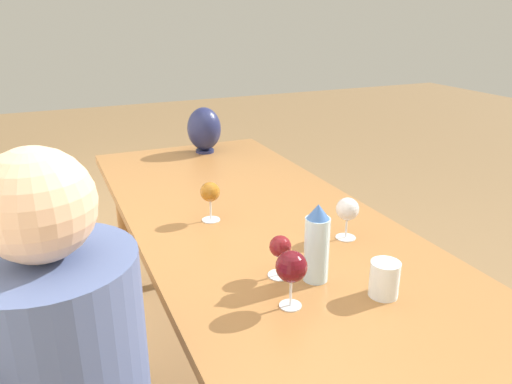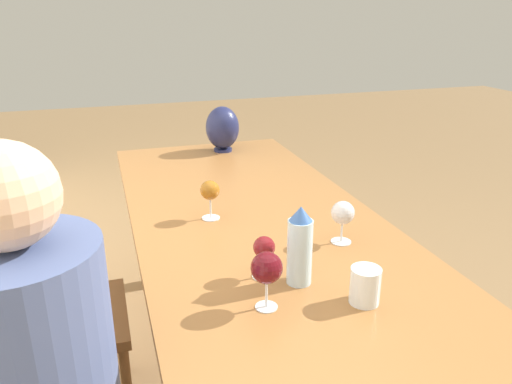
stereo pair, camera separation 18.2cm
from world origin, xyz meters
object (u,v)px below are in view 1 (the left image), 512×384
object	(u,v)px
water_bottle	(317,244)
chair_far	(39,322)
water_tumbler	(384,279)
vase	(204,129)
wine_glass_3	(210,193)
wine_glass_0	(347,210)
wine_glass_2	(280,248)
wine_glass_4	(291,267)

from	to	relation	value
water_bottle	chair_far	size ratio (longest dim) A/B	0.25
water_tumbler	chair_far	size ratio (longest dim) A/B	0.11
vase	wine_glass_3	size ratio (longest dim) A/B	1.64
water_bottle	wine_glass_0	distance (m)	0.30
wine_glass_0	wine_glass_2	world-z (taller)	wine_glass_0
wine_glass_3	wine_glass_4	distance (m)	0.62
water_tumbler	wine_glass_3	world-z (taller)	wine_glass_3
water_bottle	wine_glass_3	world-z (taller)	water_bottle
water_bottle	wine_glass_4	distance (m)	0.16
wine_glass_2	wine_glass_4	size ratio (longest dim) A/B	0.80
water_bottle	wine_glass_0	xyz separation A→B (m)	(0.20, -0.23, -0.01)
wine_glass_3	wine_glass_0	bearing A→B (deg)	-131.33
water_bottle	wine_glass_2	world-z (taller)	water_bottle
wine_glass_2	wine_glass_3	xyz separation A→B (m)	(0.46, 0.05, 0.02)
wine_glass_3	chair_far	world-z (taller)	wine_glass_3
water_bottle	wine_glass_4	xyz separation A→B (m)	(-0.09, 0.13, 0.00)
vase	wine_glass_2	xyz separation A→B (m)	(-1.34, 0.21, -0.04)
vase	wine_glass_0	xyz separation A→B (m)	(-1.21, -0.10, -0.02)
vase	chair_far	size ratio (longest dim) A/B	0.26
water_bottle	wine_glass_4	size ratio (longest dim) A/B	1.47
wine_glass_4	wine_glass_0	bearing A→B (deg)	-51.23
chair_far	wine_glass_0	bearing A→B (deg)	-109.98
water_bottle	chair_far	xyz separation A→B (m)	(0.56, 0.76, -0.41)
wine_glass_0	vase	bearing A→B (deg)	4.96
water_bottle	vase	bearing A→B (deg)	-5.20
wine_glass_3	water_tumbler	bearing A→B (deg)	-158.44
vase	wine_glass_4	distance (m)	1.52
water_tumbler	wine_glass_4	world-z (taller)	wine_glass_4
water_tumbler	chair_far	distance (m)	1.19
water_tumbler	wine_glass_2	distance (m)	0.30
chair_far	wine_glass_2	bearing A→B (deg)	-126.28
water_tumbler	chair_far	bearing A→B (deg)	51.57
wine_glass_2	wine_glass_4	world-z (taller)	wine_glass_4
vase	wine_glass_0	distance (m)	1.21
water_tumbler	wine_glass_4	distance (m)	0.27
wine_glass_2	chair_far	distance (m)	0.93
vase	wine_glass_2	world-z (taller)	vase
wine_glass_2	chair_far	world-z (taller)	chair_far
water_bottle	wine_glass_3	distance (m)	0.54
wine_glass_2	chair_far	xyz separation A→B (m)	(0.50, 0.68, -0.38)
vase	wine_glass_2	size ratio (longest dim) A/B	1.91
water_tumbler	vase	size ratio (longest dim) A/B	0.41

